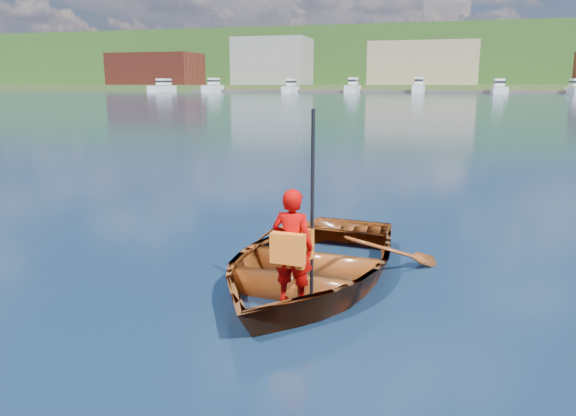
{
  "coord_description": "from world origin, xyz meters",
  "views": [
    {
      "loc": [
        1.94,
        -5.24,
        2.25
      ],
      "look_at": [
        0.27,
        0.78,
        0.86
      ],
      "focal_mm": 35.0,
      "sensor_mm": 36.0,
      "label": 1
    }
  ],
  "objects_px": {
    "child_paddler": "(293,247)",
    "dock": "(487,92)",
    "marina_yachts": "(443,88)",
    "rowboat": "(309,262)"
  },
  "relations": [
    {
      "from": "rowboat",
      "to": "child_paddler",
      "type": "height_order",
      "value": "child_paddler"
    },
    {
      "from": "rowboat",
      "to": "dock",
      "type": "height_order",
      "value": "dock"
    },
    {
      "from": "marina_yachts",
      "to": "rowboat",
      "type": "bearing_deg",
      "value": -90.27
    },
    {
      "from": "child_paddler",
      "to": "marina_yachts",
      "type": "bearing_deg",
      "value": 89.75
    },
    {
      "from": "rowboat",
      "to": "child_paddler",
      "type": "distance_m",
      "value": 1.02
    },
    {
      "from": "child_paddler",
      "to": "marina_yachts",
      "type": "relative_size",
      "value": 0.01
    },
    {
      "from": "rowboat",
      "to": "marina_yachts",
      "type": "height_order",
      "value": "marina_yachts"
    },
    {
      "from": "child_paddler",
      "to": "dock",
      "type": "distance_m",
      "value": 148.56
    },
    {
      "from": "rowboat",
      "to": "child_paddler",
      "type": "xyz_separation_m",
      "value": [
        0.04,
        -0.91,
        0.45
      ]
    },
    {
      "from": "dock",
      "to": "marina_yachts",
      "type": "distance_m",
      "value": 11.73
    }
  ]
}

